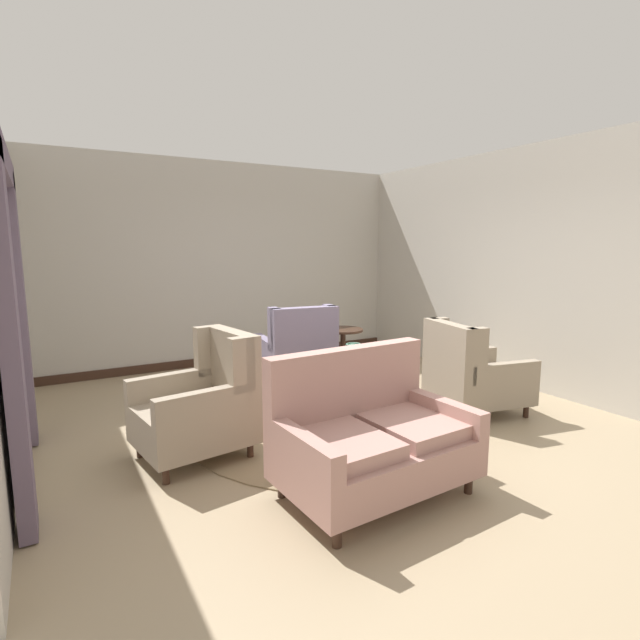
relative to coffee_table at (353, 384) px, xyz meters
name	(u,v)px	position (x,y,z in m)	size (l,w,h in m)	color
ground	(348,431)	(-0.15, -0.14, -0.41)	(9.08, 9.08, 0.00)	#9E896B
wall_back	(229,264)	(-0.15, 3.10, 1.07)	(5.65, 0.08, 2.95)	#BCB7AD
wall_right	(478,266)	(2.60, 0.83, 1.07)	(0.08, 4.54, 2.95)	#BCB7AD
baseboard_back	(233,358)	(-0.15, 3.05, -0.35)	(5.49, 0.03, 0.12)	#382319
area_rug	(332,421)	(-0.15, 0.16, -0.40)	(2.95, 2.95, 0.01)	#847051
window_with_curtains	(11,311)	(-2.80, 0.27, 0.89)	(0.12, 1.95, 2.42)	silver
coffee_table	(353,384)	(0.00, 0.00, 0.00)	(0.91, 0.91, 0.49)	#382319
porcelain_vase	(353,362)	(-0.03, -0.04, 0.23)	(0.19, 0.19, 0.34)	#4C7A66
settee	(371,437)	(-0.64, -1.17, 0.00)	(1.40, 0.91, 1.01)	tan
armchair_back_corner	(202,405)	(-1.50, 0.03, 0.03)	(0.98, 0.87, 1.04)	gray
armchair_near_window	(297,358)	(-0.07, 1.10, 0.05)	(0.87, 0.98, 1.09)	slate
armchair_near_sideboard	(472,375)	(1.26, -0.35, 0.01)	(1.04, 0.94, 0.98)	gray
side_table	(343,348)	(0.84, 1.50, 0.00)	(0.53, 0.53, 0.66)	#382319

